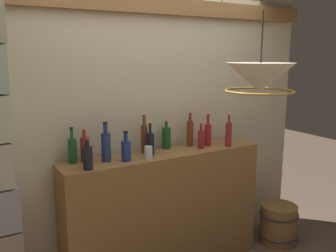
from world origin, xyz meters
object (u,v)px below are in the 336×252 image
at_px(liquor_bottle_bourbon, 126,150).
at_px(pendant_lamp, 260,78).
at_px(liquor_bottle_whiskey, 201,139).
at_px(liquor_bottle_gin, 228,134).
at_px(wooden_barrel, 278,224).
at_px(liquor_bottle_amaro, 88,157).
at_px(liquor_bottle_mezcal, 72,150).
at_px(glass_tumbler_rocks, 148,152).
at_px(liquor_bottle_scotch, 144,138).
at_px(liquor_bottle_rum, 208,134).
at_px(liquor_bottle_sherry, 106,146).
at_px(liquor_bottle_tequila, 190,132).
at_px(liquor_bottle_vermouth, 150,143).
at_px(liquor_bottle_vodka, 166,137).
at_px(liquor_bottle_port, 85,149).

distance_m(liquor_bottle_bourbon, pendant_lamp, 1.19).
bearing_deg(liquor_bottle_whiskey, liquor_bottle_gin, -15.04).
bearing_deg(wooden_barrel, liquor_bottle_amaro, 177.62).
relative_size(liquor_bottle_mezcal, glass_tumbler_rocks, 2.88).
xyz_separation_m(liquor_bottle_whiskey, liquor_bottle_scotch, (-0.51, 0.14, 0.04)).
bearing_deg(liquor_bottle_rum, liquor_bottle_sherry, -179.89).
relative_size(liquor_bottle_tequila, liquor_bottle_amaro, 1.28).
relative_size(liquor_bottle_amaro, liquor_bottle_scotch, 0.73).
height_order(liquor_bottle_vermouth, liquor_bottle_amaro, liquor_bottle_vermouth).
distance_m(liquor_bottle_scotch, glass_tumbler_rocks, 0.21).
bearing_deg(liquor_bottle_amaro, liquor_bottle_vodka, 16.21).
height_order(liquor_bottle_port, liquor_bottle_sherry, liquor_bottle_sherry).
relative_size(liquor_bottle_sherry, liquor_bottle_bourbon, 1.31).
distance_m(liquor_bottle_bourbon, liquor_bottle_tequila, 0.74).
bearing_deg(liquor_bottle_bourbon, liquor_bottle_gin, -2.85).
bearing_deg(liquor_bottle_mezcal, liquor_bottle_vermouth, -7.91).
bearing_deg(glass_tumbler_rocks, liquor_bottle_vodka, 35.07).
xyz_separation_m(liquor_bottle_port, pendant_lamp, (0.98, -0.91, 0.58)).
xyz_separation_m(liquor_bottle_port, wooden_barrel, (1.96, -0.29, -1.02)).
bearing_deg(liquor_bottle_port, liquor_bottle_vodka, 2.53).
bearing_deg(liquor_bottle_vodka, liquor_bottle_mezcal, -178.50).
height_order(liquor_bottle_vermouth, pendant_lamp, pendant_lamp).
relative_size(liquor_bottle_vodka, liquor_bottle_whiskey, 1.13).
distance_m(liquor_bottle_bourbon, liquor_bottle_mezcal, 0.42).
bearing_deg(liquor_bottle_gin, liquor_bottle_tequila, 146.03).
relative_size(liquor_bottle_whiskey, pendant_lamp, 0.43).
bearing_deg(liquor_bottle_vermouth, pendant_lamp, -62.73).
bearing_deg(liquor_bottle_amaro, pendant_lamp, -34.64).
bearing_deg(liquor_bottle_vodka, liquor_bottle_port, -177.47).
height_order(liquor_bottle_gin, liquor_bottle_amaro, liquor_bottle_gin).
bearing_deg(liquor_bottle_port, wooden_barrel, -8.34).
xyz_separation_m(liquor_bottle_sherry, liquor_bottle_tequila, (0.86, 0.08, 0.00)).
height_order(liquor_bottle_vermouth, glass_tumbler_rocks, liquor_bottle_vermouth).
distance_m(liquor_bottle_sherry, liquor_bottle_whiskey, 0.90).
bearing_deg(liquor_bottle_vodka, wooden_barrel, -15.21).
height_order(liquor_bottle_sherry, wooden_barrel, liquor_bottle_sherry).
distance_m(liquor_bottle_rum, liquor_bottle_scotch, 0.63).
xyz_separation_m(liquor_bottle_gin, pendant_lamp, (-0.34, -0.72, 0.57)).
height_order(liquor_bottle_sherry, liquor_bottle_tequila, liquor_bottle_sherry).
height_order(liquor_bottle_tequila, liquor_bottle_vodka, liquor_bottle_tequila).
distance_m(liquor_bottle_gin, liquor_bottle_tequila, 0.36).
bearing_deg(wooden_barrel, liquor_bottle_tequila, 162.65).
distance_m(liquor_bottle_tequila, wooden_barrel, 1.43).
distance_m(liquor_bottle_whiskey, liquor_bottle_scotch, 0.53).
relative_size(liquor_bottle_sherry, liquor_bottle_whiskey, 1.37).
distance_m(liquor_bottle_vermouth, pendant_lamp, 1.10).
relative_size(liquor_bottle_whiskey, glass_tumbler_rocks, 2.31).
height_order(liquor_bottle_vodka, liquor_bottle_rum, liquor_bottle_rum).
height_order(liquor_bottle_vermouth, liquor_bottle_whiskey, liquor_bottle_vermouth).
bearing_deg(liquor_bottle_tequila, glass_tumbler_rocks, -161.68).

